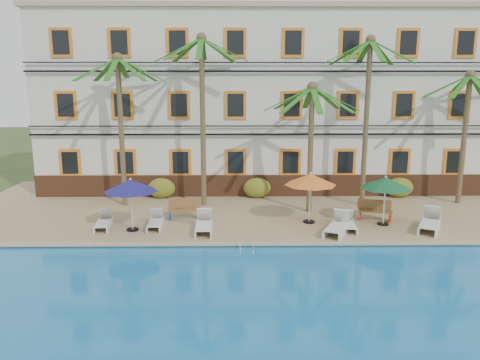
{
  "coord_description": "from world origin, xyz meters",
  "views": [
    {
      "loc": [
        -1.57,
        -18.2,
        6.47
      ],
      "look_at": [
        -1.31,
        3.0,
        2.0
      ],
      "focal_mm": 35.0,
      "sensor_mm": 36.0,
      "label": 1
    }
  ],
  "objects_px": {
    "palm_a": "(120,108)",
    "umbrella_green": "(386,183)",
    "lounger_f": "(430,223)",
    "palm_e": "(466,117)",
    "palm_c": "(311,127)",
    "lounger_a": "(104,222)",
    "umbrella_blue": "(131,186)",
    "lounger_b": "(155,222)",
    "bench_right": "(375,210)",
    "lounger_e": "(348,224)",
    "pool_ladder": "(247,245)",
    "palm_d": "(367,99)",
    "umbrella_red": "(310,180)",
    "bench_left": "(184,209)",
    "lounger_d": "(338,226)",
    "lounger_c": "(204,225)",
    "palm_b": "(202,98)"
  },
  "relations": [
    {
      "from": "palm_a",
      "to": "palm_b",
      "type": "xyz_separation_m",
      "value": [
        4.07,
        -0.04,
        0.53
      ]
    },
    {
      "from": "umbrella_red",
      "to": "lounger_f",
      "type": "distance_m",
      "value": 5.38
    },
    {
      "from": "lounger_b",
      "to": "bench_right",
      "type": "bearing_deg",
      "value": 5.9
    },
    {
      "from": "palm_d",
      "to": "lounger_b",
      "type": "distance_m",
      "value": 11.82
    },
    {
      "from": "palm_b",
      "to": "umbrella_red",
      "type": "height_order",
      "value": "palm_b"
    },
    {
      "from": "palm_c",
      "to": "umbrella_green",
      "type": "bearing_deg",
      "value": -37.17
    },
    {
      "from": "pool_ladder",
      "to": "umbrella_red",
      "type": "bearing_deg",
      "value": 45.75
    },
    {
      "from": "umbrella_red",
      "to": "lounger_d",
      "type": "xyz_separation_m",
      "value": [
        0.95,
        -1.54,
        -1.67
      ]
    },
    {
      "from": "lounger_a",
      "to": "lounger_b",
      "type": "relative_size",
      "value": 1.02
    },
    {
      "from": "bench_left",
      "to": "pool_ladder",
      "type": "relative_size",
      "value": 2.1
    },
    {
      "from": "umbrella_blue",
      "to": "palm_b",
      "type": "bearing_deg",
      "value": 56.28
    },
    {
      "from": "palm_a",
      "to": "palm_c",
      "type": "height_order",
      "value": "palm_a"
    },
    {
      "from": "lounger_a",
      "to": "lounger_f",
      "type": "bearing_deg",
      "value": -1.84
    },
    {
      "from": "lounger_e",
      "to": "pool_ladder",
      "type": "height_order",
      "value": "lounger_e"
    },
    {
      "from": "palm_d",
      "to": "umbrella_green",
      "type": "bearing_deg",
      "value": -89.35
    },
    {
      "from": "umbrella_blue",
      "to": "bench_right",
      "type": "distance_m",
      "value": 11.0
    },
    {
      "from": "palm_c",
      "to": "lounger_b",
      "type": "height_order",
      "value": "palm_c"
    },
    {
      "from": "lounger_f",
      "to": "palm_b",
      "type": "bearing_deg",
      "value": 156.59
    },
    {
      "from": "umbrella_green",
      "to": "pool_ladder",
      "type": "bearing_deg",
      "value": -156.95
    },
    {
      "from": "lounger_d",
      "to": "lounger_e",
      "type": "height_order",
      "value": "lounger_d"
    },
    {
      "from": "lounger_f",
      "to": "palm_a",
      "type": "bearing_deg",
      "value": 162.81
    },
    {
      "from": "bench_left",
      "to": "lounger_a",
      "type": "bearing_deg",
      "value": -156.82
    },
    {
      "from": "umbrella_green",
      "to": "bench_right",
      "type": "relative_size",
      "value": 1.41
    },
    {
      "from": "lounger_b",
      "to": "bench_right",
      "type": "xyz_separation_m",
      "value": [
        9.89,
        1.02,
        0.22
      ]
    },
    {
      "from": "palm_d",
      "to": "lounger_f",
      "type": "bearing_deg",
      "value": -66.84
    },
    {
      "from": "umbrella_red",
      "to": "lounger_d",
      "type": "bearing_deg",
      "value": -58.32
    },
    {
      "from": "umbrella_blue",
      "to": "lounger_b",
      "type": "bearing_deg",
      "value": 23.05
    },
    {
      "from": "lounger_d",
      "to": "umbrella_green",
      "type": "bearing_deg",
      "value": 27.31
    },
    {
      "from": "lounger_f",
      "to": "lounger_a",
      "type": "bearing_deg",
      "value": 178.16
    },
    {
      "from": "palm_e",
      "to": "lounger_f",
      "type": "bearing_deg",
      "value": -126.46
    },
    {
      "from": "lounger_d",
      "to": "pool_ladder",
      "type": "xyz_separation_m",
      "value": [
        -3.85,
        -1.43,
        -0.31
      ]
    },
    {
      "from": "lounger_f",
      "to": "lounger_d",
      "type": "bearing_deg",
      "value": -174.52
    },
    {
      "from": "palm_d",
      "to": "umbrella_red",
      "type": "height_order",
      "value": "palm_d"
    },
    {
      "from": "lounger_f",
      "to": "bench_right",
      "type": "relative_size",
      "value": 1.37
    },
    {
      "from": "umbrella_blue",
      "to": "pool_ladder",
      "type": "xyz_separation_m",
      "value": [
        4.82,
        -1.94,
        -1.94
      ]
    },
    {
      "from": "lounger_a",
      "to": "palm_c",
      "type": "bearing_deg",
      "value": 15.48
    },
    {
      "from": "umbrella_blue",
      "to": "bench_left",
      "type": "relative_size",
      "value": 1.46
    },
    {
      "from": "palm_c",
      "to": "umbrella_blue",
      "type": "height_order",
      "value": "palm_c"
    },
    {
      "from": "palm_e",
      "to": "lounger_d",
      "type": "height_order",
      "value": "palm_e"
    },
    {
      "from": "palm_c",
      "to": "lounger_a",
      "type": "relative_size",
      "value": 3.63
    },
    {
      "from": "lounger_e",
      "to": "lounger_b",
      "type": "bearing_deg",
      "value": 177.43
    },
    {
      "from": "palm_c",
      "to": "lounger_c",
      "type": "height_order",
      "value": "palm_c"
    },
    {
      "from": "lounger_c",
      "to": "lounger_f",
      "type": "height_order",
      "value": "lounger_f"
    },
    {
      "from": "lounger_b",
      "to": "umbrella_red",
      "type": "bearing_deg",
      "value": 5.45
    },
    {
      "from": "lounger_a",
      "to": "lounger_c",
      "type": "relative_size",
      "value": 0.88
    },
    {
      "from": "palm_a",
      "to": "umbrella_green",
      "type": "bearing_deg",
      "value": -16.13
    },
    {
      "from": "palm_d",
      "to": "lounger_d",
      "type": "bearing_deg",
      "value": -116.06
    },
    {
      "from": "lounger_a",
      "to": "lounger_f",
      "type": "relative_size",
      "value": 0.8
    },
    {
      "from": "palm_b",
      "to": "pool_ladder",
      "type": "relative_size",
      "value": 11.47
    },
    {
      "from": "umbrella_green",
      "to": "lounger_b",
      "type": "xyz_separation_m",
      "value": [
        -10.03,
        -0.28,
        -1.63
      ]
    }
  ]
}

